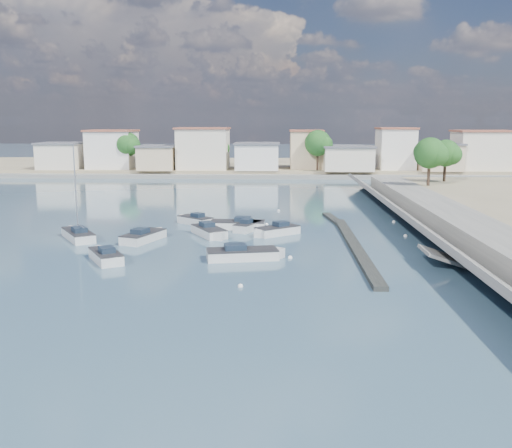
{
  "coord_description": "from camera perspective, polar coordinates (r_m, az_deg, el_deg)",
  "views": [
    {
      "loc": [
        0.15,
        -39.22,
        11.04
      ],
      "look_at": [
        -1.87,
        13.92,
        1.4
      ],
      "focal_mm": 40.0,
      "sensor_mm": 36.0,
      "label": 1
    }
  ],
  "objects": [
    {
      "name": "far_shore_land",
      "position": [
        131.63,
        2.12,
        5.76
      ],
      "size": [
        160.0,
        40.0,
        1.4
      ],
      "primitive_type": "cube",
      "color": "gray",
      "rests_on": "ground"
    },
    {
      "name": "far_town",
      "position": [
        116.78,
        7.42,
        7.19
      ],
      "size": [
        113.01,
        12.8,
        8.35
      ],
      "color": "beige",
      "rests_on": "far_shore_land"
    },
    {
      "name": "motorboat_d",
      "position": [
        55.91,
        1.93,
        -0.73
      ],
      "size": [
        4.64,
        4.15,
        1.48
      ],
      "color": "silver",
      "rests_on": "ground"
    },
    {
      "name": "motorboat_e",
      "position": [
        54.31,
        -11.03,
        -1.24
      ],
      "size": [
        3.63,
        5.6,
        1.48
      ],
      "color": "silver",
      "rests_on": "ground"
    },
    {
      "name": "seawall_walkway",
      "position": [
        56.27,
        21.17,
        -0.81
      ],
      "size": [
        5.0,
        90.0,
        1.8
      ],
      "primitive_type": "cube",
      "color": "slate",
      "rests_on": "ground"
    },
    {
      "name": "motorboat_h",
      "position": [
        46.21,
        -1.0,
        -3.07
      ],
      "size": [
        6.49,
        3.34,
        1.48
      ],
      "color": "silver",
      "rests_on": "ground"
    },
    {
      "name": "motorboat_a",
      "position": [
        47.23,
        -14.85,
        -3.12
      ],
      "size": [
        3.83,
        4.82,
        1.48
      ],
      "color": "silver",
      "rests_on": "ground"
    },
    {
      "name": "mooring_buoys",
      "position": [
        56.08,
        6.04,
        -1.08
      ],
      "size": [
        15.67,
        33.16,
        0.37
      ],
      "color": "white",
      "rests_on": "ground"
    },
    {
      "name": "motorboat_g",
      "position": [
        55.56,
        -4.62,
        -0.82
      ],
      "size": [
        4.08,
        5.33,
        1.48
      ],
      "color": "silver",
      "rests_on": "ground"
    },
    {
      "name": "shore_trees",
      "position": [
        107.75,
        6.59,
        7.64
      ],
      "size": [
        74.56,
        38.32,
        7.92
      ],
      "color": "#38281E",
      "rests_on": "ground"
    },
    {
      "name": "breakwater",
      "position": [
        53.46,
        9.39,
        -1.6
      ],
      "size": [
        2.0,
        31.02,
        0.35
      ],
      "color": "black",
      "rests_on": "ground"
    },
    {
      "name": "far_shore_quay",
      "position": [
        110.73,
        2.1,
        4.75
      ],
      "size": [
        160.0,
        2.5,
        0.8
      ],
      "primitive_type": "cube",
      "color": "slate",
      "rests_on": "ground"
    },
    {
      "name": "motorboat_b",
      "position": [
        58.31,
        -0.71,
        -0.26
      ],
      "size": [
        2.99,
        4.21,
        1.48
      ],
      "color": "silver",
      "rests_on": "ground"
    },
    {
      "name": "ground",
      "position": [
        79.99,
        2.05,
        2.33
      ],
      "size": [
        400.0,
        400.0,
        0.0
      ],
      "primitive_type": "plane",
      "color": "#335167",
      "rests_on": "ground"
    },
    {
      "name": "motorboat_f",
      "position": [
        62.27,
        -6.24,
        0.35
      ],
      "size": [
        4.19,
        3.84,
        1.48
      ],
      "color": "silver",
      "rests_on": "ground"
    },
    {
      "name": "sailboat",
      "position": [
        56.63,
        -17.42,
        -1.01
      ],
      "size": [
        4.66,
        5.79,
        9.0
      ],
      "color": "silver",
      "rests_on": "ground"
    },
    {
      "name": "motorboat_c",
      "position": [
        59.19,
        -2.15,
        -0.11
      ],
      "size": [
        6.32,
        2.34,
        1.48
      ],
      "color": "silver",
      "rests_on": "ground"
    }
  ]
}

